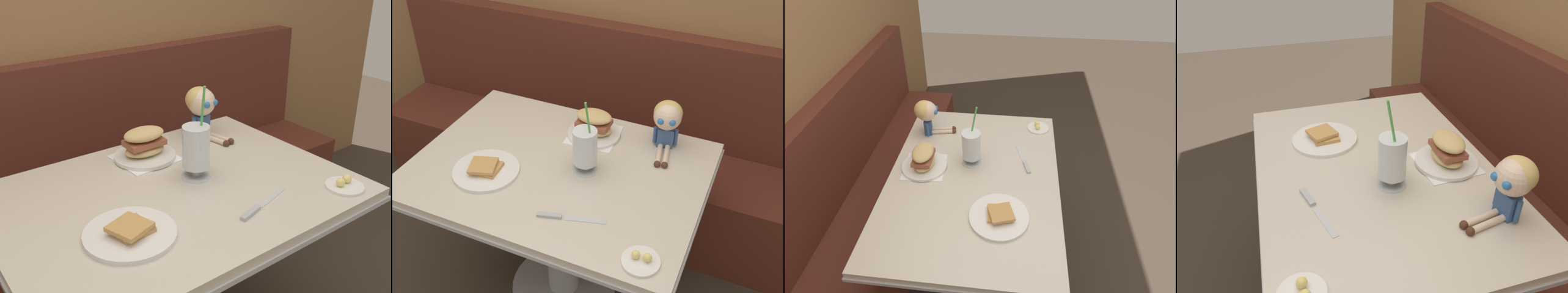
# 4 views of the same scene
# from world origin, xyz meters

# --- Properties ---
(booth_bench) EXTENTS (2.60, 0.48, 1.00)m
(booth_bench) POSITION_xyz_m (0.00, 0.81, 0.33)
(booth_bench) COLOR #512319
(booth_bench) RESTS_ON ground
(diner_table) EXTENTS (1.11, 0.81, 0.74)m
(diner_table) POSITION_xyz_m (0.00, 0.18, 0.54)
(diner_table) COLOR beige
(diner_table) RESTS_ON ground
(toast_plate) EXTENTS (0.25, 0.25, 0.04)m
(toast_plate) POSITION_xyz_m (-0.23, 0.04, 0.75)
(toast_plate) COLOR white
(toast_plate) RESTS_ON diner_table
(milkshake_glass) EXTENTS (0.10, 0.10, 0.31)m
(milkshake_glass) POSITION_xyz_m (0.10, 0.20, 0.84)
(milkshake_glass) COLOR silver
(milkshake_glass) RESTS_ON diner_table
(sandwich_plate) EXTENTS (0.22, 0.22, 0.12)m
(sandwich_plate) POSITION_xyz_m (0.04, 0.43, 0.79)
(sandwich_plate) COLOR white
(sandwich_plate) RESTS_ON diner_table
(butter_saucer) EXTENTS (0.12, 0.12, 0.04)m
(butter_saucer) POSITION_xyz_m (0.43, -0.13, 0.75)
(butter_saucer) COLOR white
(butter_saucer) RESTS_ON diner_table
(butter_knife) EXTENTS (0.23, 0.08, 0.01)m
(butter_knife) POSITION_xyz_m (0.12, -0.06, 0.74)
(butter_knife) COLOR silver
(butter_knife) RESTS_ON diner_table
(seated_doll) EXTENTS (0.13, 0.23, 0.20)m
(seated_doll) POSITION_xyz_m (0.33, 0.47, 0.87)
(seated_doll) COLOR #385689
(seated_doll) RESTS_ON diner_table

